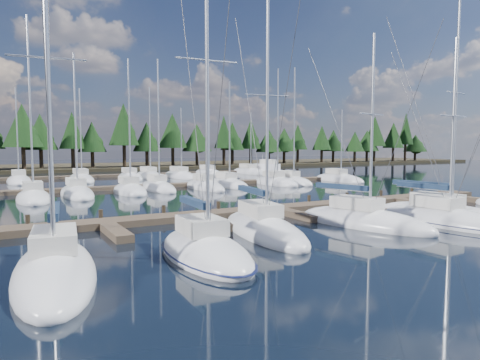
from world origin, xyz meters
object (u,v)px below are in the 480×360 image
main_dock (279,210)px  motor_yacht_right (267,171)px  front_sailboat_1 (205,251)px  front_sailboat_0 (55,271)px  front_sailboat_3 (362,221)px  front_sailboat_5 (443,215)px  front_sailboat_4 (442,220)px  front_sailboat_2 (263,229)px

main_dock → motor_yacht_right: 44.76m
main_dock → front_sailboat_1: (-9.73, -8.68, 0.09)m
front_sailboat_0 → motor_yacht_right: 60.94m
front_sailboat_0 → front_sailboat_1: (5.88, -0.02, 0.01)m
main_dock → front_sailboat_3: (1.62, -6.49, 0.07)m
front_sailboat_5 → front_sailboat_4: bearing=-146.2°
front_sailboat_0 → front_sailboat_3: size_ratio=1.17×
front_sailboat_3 → front_sailboat_4: (4.64, -2.01, -0.00)m
front_sailboat_3 → front_sailboat_1: bearing=-169.1°
front_sailboat_0 → front_sailboat_1: size_ratio=0.94×
front_sailboat_4 → front_sailboat_5: bearing=33.8°
front_sailboat_5 → motor_yacht_right: (15.64, 45.67, 0.16)m
front_sailboat_2 → front_sailboat_3: front_sailboat_2 is taller
front_sailboat_5 → motor_yacht_right: size_ratio=1.71×
front_sailboat_2 → motor_yacht_right: bearing=57.2°
front_sailboat_2 → front_sailboat_3: bearing=-6.1°
main_dock → front_sailboat_4: (6.26, -8.50, 0.06)m
front_sailboat_1 → front_sailboat_4: (15.99, 0.18, -0.03)m
motor_yacht_right → front_sailboat_3: bearing=-116.0°
front_sailboat_4 → front_sailboat_2: bearing=166.4°
main_dock → front_sailboat_1: bearing=-138.3°
main_dock → front_sailboat_3: front_sailboat_3 is taller
front_sailboat_4 → motor_yacht_right: front_sailboat_4 is taller
front_sailboat_2 → front_sailboat_5: bearing=-7.7°
front_sailboat_3 → motor_yacht_right: front_sailboat_3 is taller
main_dock → front_sailboat_2: (-4.98, -5.78, 0.08)m
front_sailboat_2 → front_sailboat_5: (12.72, -1.73, 0.01)m
front_sailboat_2 → front_sailboat_3: (6.60, -0.70, -0.01)m
front_sailboat_0 → motor_yacht_right: bearing=50.2°
front_sailboat_3 → motor_yacht_right: 49.67m
front_sailboat_3 → front_sailboat_2: bearing=173.9°
front_sailboat_3 → front_sailboat_5: (6.12, -1.02, 0.02)m
front_sailboat_0 → front_sailboat_2: 11.02m
front_sailboat_5 → front_sailboat_3: bearing=170.5°
front_sailboat_1 → front_sailboat_2: bearing=31.3°
main_dock → front_sailboat_0: 17.86m
main_dock → front_sailboat_2: bearing=-130.7°
motor_yacht_right → front_sailboat_1: bearing=-125.3°
front_sailboat_2 → front_sailboat_4: bearing=-13.6°
front_sailboat_0 → motor_yacht_right: size_ratio=1.63×
front_sailboat_1 → front_sailboat_3: (11.36, 2.19, -0.02)m
front_sailboat_2 → front_sailboat_4: (11.24, -2.72, -0.02)m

